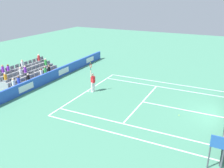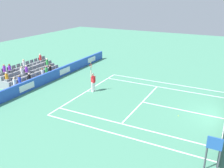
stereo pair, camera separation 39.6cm
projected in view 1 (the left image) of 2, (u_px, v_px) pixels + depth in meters
line_baseline at (87, 91)px, 22.71m from camera, size 10.97×0.10×0.01m
line_service at (143, 102)px, 20.44m from camera, size 8.23×0.10×0.01m
line_centre_service at (181, 109)px, 19.11m from camera, size 0.10×6.40×0.01m
line_singles_sideline_left at (129, 125)px, 16.79m from camera, size 0.10×11.89×0.01m
line_singles_sideline_right at (161, 87)px, 23.71m from camera, size 0.10×11.89×0.01m
line_doubles_sideline_left at (121, 135)px, 15.64m from camera, size 0.10×11.89×0.01m
line_doubles_sideline_right at (165, 83)px, 24.86m from camera, size 0.10×11.89×0.01m
line_centre_mark at (88, 91)px, 22.67m from camera, size 0.10×0.20×0.01m
sponsor_barrier at (46, 78)px, 24.55m from camera, size 22.52×0.22×1.05m
tennis_player at (93, 82)px, 22.26m from camera, size 0.51×0.43×2.85m
umpire_chair at (217, 149)px, 11.69m from camera, size 0.70×0.70×2.34m
stadium_stand at (29, 75)px, 25.47m from camera, size 6.82×2.85×2.20m
loose_tennis_ball at (179, 115)px, 18.12m from camera, size 0.07×0.07×0.07m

